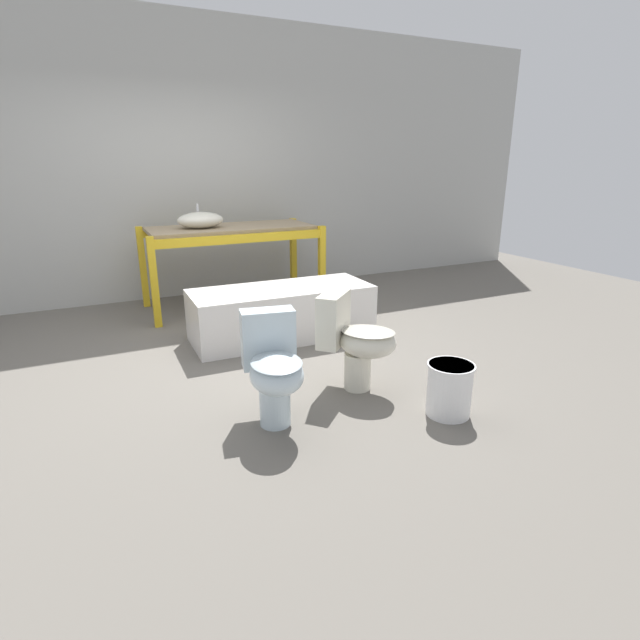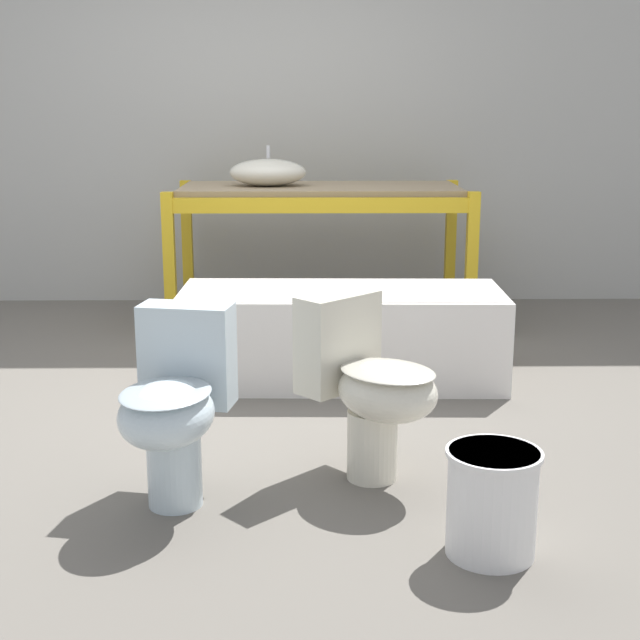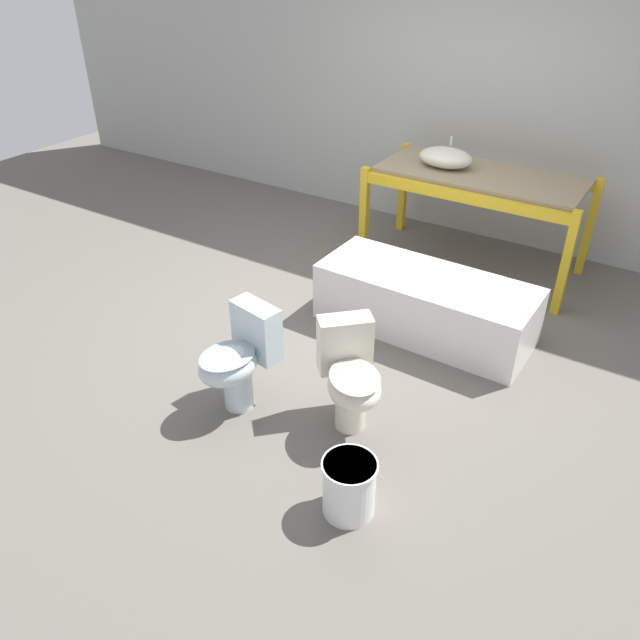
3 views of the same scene
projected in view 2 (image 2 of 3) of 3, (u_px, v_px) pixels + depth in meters
ground_plane at (213, 388)px, 4.61m from camera, size 12.00×12.00×0.00m
warehouse_wall_rear at (238, 79)px, 6.34m from camera, size 10.80×0.08×3.20m
shelving_rack at (320, 205)px, 5.79m from camera, size 1.92×0.90×0.92m
sink_basin at (268, 172)px, 5.71m from camera, size 0.49×0.34×0.25m
bathtub_main at (341, 328)px, 4.69m from camera, size 1.70×0.70×0.48m
toilet_near at (369, 383)px, 3.42m from camera, size 0.62×0.63×0.71m
toilet_far at (174, 403)px, 3.20m from camera, size 0.43×0.60×0.71m
bucket_white at (492, 500)px, 2.87m from camera, size 0.31×0.31×0.36m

